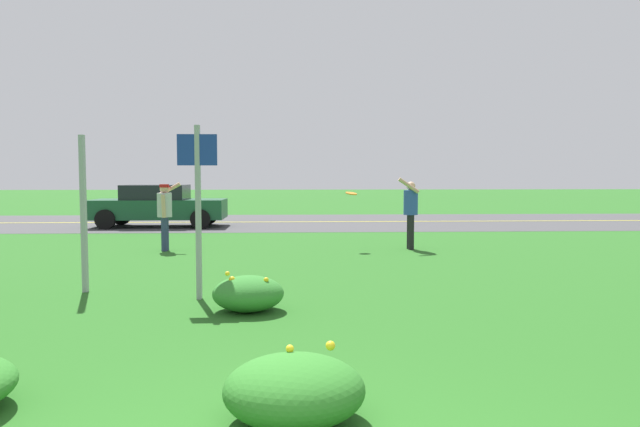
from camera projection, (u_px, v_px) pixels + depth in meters
The scene contains 11 objects.
ground_plane at pixel (284, 259), 12.38m from camera, with size 120.00×120.00×0.00m, color #26601E.
highway_strip at pixel (288, 222), 22.08m from camera, with size 120.00×8.18×0.01m, color #424244.
highway_center_stripe at pixel (288, 222), 22.08m from camera, with size 120.00×0.16×0.00m, color yellow.
daylily_clump_mid_right at pixel (294, 390), 4.16m from camera, with size 1.03×0.94×0.52m.
daylily_clump_near_camera at pixel (248, 293), 7.58m from camera, with size 0.93×0.83×0.51m.
sign_post_near_path at pixel (84, 214), 8.79m from camera, with size 0.07×0.10×2.39m.
sign_post_by_roadside at pixel (198, 194), 8.25m from camera, with size 0.56×0.10×2.49m.
person_thrower_red_cap_gray_shirt at pixel (165, 210), 13.64m from camera, with size 0.52×0.48×1.62m.
person_catcher_blue_shirt at pixel (410, 209), 13.91m from camera, with size 0.52×0.48×1.73m.
frisbee_orange at pixel (351, 193), 13.82m from camera, with size 0.28×0.28×0.10m.
car_dark_green_center_left at pixel (158, 205), 19.99m from camera, with size 4.50×2.00×1.45m.
Camera 1 is at (0.19, -2.59, 1.78)m, focal length 32.58 mm.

